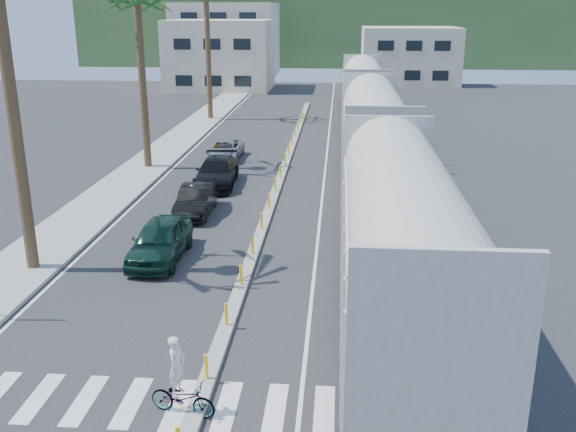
# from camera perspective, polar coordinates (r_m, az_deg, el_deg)

# --- Properties ---
(ground) EXTENTS (140.00, 140.00, 0.00)m
(ground) POSITION_cam_1_polar(r_m,az_deg,el_deg) (18.31, -6.58, -12.87)
(ground) COLOR #28282B
(ground) RESTS_ON ground
(sidewalk) EXTENTS (3.00, 90.00, 0.15)m
(sidewalk) POSITION_cam_1_polar(r_m,az_deg,el_deg) (43.08, -11.44, 5.23)
(sidewalk) COLOR gray
(sidewalk) RESTS_ON ground
(rails) EXTENTS (1.56, 100.00, 0.06)m
(rails) POSITION_cam_1_polar(r_m,az_deg,el_deg) (44.41, 6.75, 5.79)
(rails) COLOR black
(rails) RESTS_ON ground
(median) EXTENTS (0.45, 60.00, 0.85)m
(median) POSITION_cam_1_polar(r_m,az_deg,el_deg) (36.68, -0.69, 3.39)
(median) COLOR gray
(median) RESTS_ON ground
(crosswalk) EXTENTS (14.00, 2.20, 0.01)m
(crosswalk) POSITION_cam_1_polar(r_m,az_deg,el_deg) (16.66, -7.93, -16.35)
(crosswalk) COLOR silver
(crosswalk) RESTS_ON ground
(lane_markings) EXTENTS (9.42, 90.00, 0.01)m
(lane_markings) POSITION_cam_1_polar(r_m,az_deg,el_deg) (41.81, -3.00, 5.08)
(lane_markings) COLOR silver
(lane_markings) RESTS_ON ground
(freight_train) EXTENTS (3.00, 60.94, 5.85)m
(freight_train) POSITION_cam_1_polar(r_m,az_deg,el_deg) (37.07, 7.25, 7.87)
(freight_train) COLOR #ADAB9F
(freight_train) RESTS_ON ground
(buildings) EXTENTS (38.00, 27.00, 10.00)m
(buildings) POSITION_cam_1_polar(r_m,az_deg,el_deg) (87.72, -1.81, 14.77)
(buildings) COLOR beige
(buildings) RESTS_ON ground
(hillside) EXTENTS (80.00, 20.00, 12.00)m
(hillside) POSITION_cam_1_polar(r_m,az_deg,el_deg) (115.47, 3.10, 16.36)
(hillside) COLOR #385628
(hillside) RESTS_ON ground
(car_lead) EXTENTS (1.86, 4.60, 1.57)m
(car_lead) POSITION_cam_1_polar(r_m,az_deg,el_deg) (25.35, -11.30, -2.12)
(car_lead) COLOR #103124
(car_lead) RESTS_ON ground
(car_second) EXTENTS (1.59, 4.21, 1.37)m
(car_second) POSITION_cam_1_polar(r_m,az_deg,el_deg) (30.66, -8.17, 1.41)
(car_second) COLOR black
(car_second) RESTS_ON ground
(car_third) EXTENTS (2.66, 5.40, 1.50)m
(car_third) POSITION_cam_1_polar(r_m,az_deg,el_deg) (35.52, -6.37, 3.90)
(car_third) COLOR black
(car_third) RESTS_ON ground
(car_rear) EXTENTS (2.10, 4.38, 1.20)m
(car_rear) POSITION_cam_1_polar(r_m,az_deg,el_deg) (41.81, -5.64, 5.86)
(car_rear) COLOR #9FA1A4
(car_rear) RESTS_ON ground
(cyclist) EXTENTS (1.31, 1.92, 2.07)m
(cyclist) POSITION_cam_1_polar(r_m,az_deg,el_deg) (16.10, -9.45, -15.03)
(cyclist) COLOR #9EA0A5
(cyclist) RESTS_ON ground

